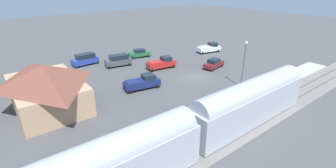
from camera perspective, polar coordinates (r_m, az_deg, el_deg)
The scene contains 14 objects.
ground_plane at distance 41.03m, azimuth 6.38°, elevation 1.58°, with size 200.00×200.00×0.00m, color #4C4C4F.
railway_track at distance 33.44m, azimuth 23.29°, elevation -5.36°, with size 4.80×70.00×0.30m.
platform at distance 35.17m, azimuth 17.74°, elevation -2.98°, with size 3.20×46.00×0.30m.
passenger_train at distance 22.05m, azimuth 5.66°, elevation -10.35°, with size 2.93×34.59×4.98m.
station_building at distance 33.71m, azimuth -26.90°, elevation -0.38°, with size 12.67×8.45×5.70m.
pedestrian_on_platform at distance 35.51m, azimuth 20.13°, elevation -1.06°, with size 0.36×0.36×1.71m.
sedan_maroon at distance 45.78m, azimuth 10.78°, elevation 4.79°, with size 2.65×4.77×1.74m.
pickup_navy at distance 36.31m, azimuth -6.03°, elevation 0.41°, with size 2.88×5.66×2.14m.
pickup_red at distance 44.79m, azimuth -1.50°, elevation 4.99°, with size 2.72×5.63×2.14m.
sedan_green at distance 52.07m, azimuth -6.76°, elevation 7.27°, with size 2.82×4.80×1.74m.
pickup_white at distance 56.15m, azimuth 9.73°, elevation 8.43°, with size 3.01×5.68×2.14m.
suv_charcoal at distance 46.96m, azimuth -11.64°, elevation 5.53°, with size 2.80×5.17×2.22m.
suv_blue at distance 49.32m, azimuth -19.03°, elevation 5.58°, with size 2.28×5.02×2.22m.
light_pole_near_platform at distance 37.33m, azimuth 17.64°, elevation 5.76°, with size 0.44×0.44×7.09m.
Camera 1 is at (-27.11, 26.91, 14.99)m, focal length 25.75 mm.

